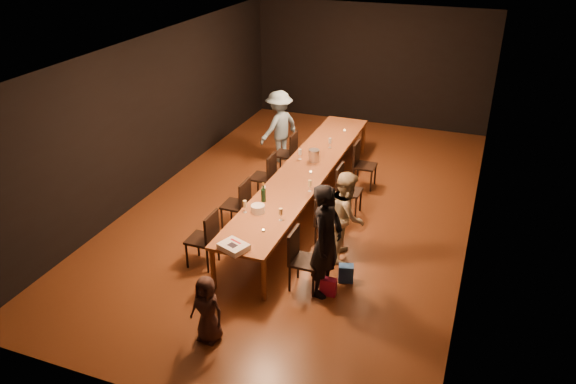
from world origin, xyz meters
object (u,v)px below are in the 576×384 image
(chair_left_1, at_px, (235,204))
(plate_stack, at_px, (258,209))
(child, at_px, (207,309))
(chair_right_1, at_px, (330,222))
(chair_left_3, at_px, (285,153))
(chair_right_2, at_px, (349,191))
(man_blue, at_px, (279,126))
(champagne_bottle, at_px, (263,192))
(table, at_px, (305,172))
(chair_left_0, at_px, (202,239))
(chair_right_0, at_px, (306,260))
(chair_left_2, at_px, (263,176))
(ice_bucket, at_px, (314,155))
(chair_right_3, at_px, (365,165))
(birthday_cake, at_px, (234,247))
(woman_birthday, at_px, (326,241))
(woman_tan, at_px, (347,216))

(chair_left_1, xyz_separation_m, plate_stack, (0.69, -0.59, 0.35))
(child, bearing_deg, chair_right_1, 79.57)
(chair_left_3, bearing_deg, chair_right_2, -125.22)
(man_blue, relative_size, champagne_bottle, 4.69)
(table, bearing_deg, chair_left_0, -109.50)
(chair_right_2, height_order, plate_stack, chair_right_2)
(chair_right_0, distance_m, chair_right_1, 1.20)
(chair_left_2, xyz_separation_m, plate_stack, (0.69, -1.79, 0.35))
(champagne_bottle, bearing_deg, chair_left_1, 160.80)
(chair_right_1, distance_m, champagne_bottle, 1.18)
(child, bearing_deg, ice_bucket, 96.37)
(chair_right_3, xyz_separation_m, birthday_cake, (-0.90, -4.10, 0.33))
(child, relative_size, birthday_cake, 2.04)
(chair_right_0, height_order, woman_birthday, woman_birthday)
(man_blue, distance_m, birthday_cake, 4.88)
(chair_right_0, xyz_separation_m, chair_left_3, (-1.70, 3.60, 0.00))
(man_blue, bearing_deg, chair_right_1, 58.68)
(chair_right_1, xyz_separation_m, chair_left_2, (-1.70, 1.20, 0.00))
(plate_stack, bearing_deg, chair_left_3, 102.98)
(chair_left_1, bearing_deg, ice_bucket, -28.51)
(chair_right_3, height_order, birthday_cake, chair_right_3)
(table, distance_m, chair_left_2, 0.88)
(chair_left_2, bearing_deg, woman_birthday, -140.07)
(woman_birthday, distance_m, ice_bucket, 3.03)
(chair_right_1, relative_size, ice_bucket, 4.06)
(chair_right_2, xyz_separation_m, ice_bucket, (-0.82, 0.42, 0.40))
(chair_left_0, xyz_separation_m, woman_tan, (2.02, 1.02, 0.27))
(chair_right_2, bearing_deg, plate_stack, -29.43)
(birthday_cake, xyz_separation_m, champagne_bottle, (-0.17, 1.48, 0.12))
(table, xyz_separation_m, birthday_cake, (-0.05, -2.90, 0.09))
(chair_right_2, bearing_deg, man_blue, -131.46)
(plate_stack, distance_m, champagne_bottle, 0.39)
(man_blue, bearing_deg, chair_left_2, 36.01)
(chair_left_2, height_order, champagne_bottle, champagne_bottle)
(chair_left_0, xyz_separation_m, chair_left_2, (0.00, 2.40, 0.00))
(man_blue, xyz_separation_m, ice_bucket, (1.26, -1.42, 0.08))
(chair_left_3, relative_size, woman_birthday, 0.54)
(ice_bucket, bearing_deg, woman_birthday, -68.31)
(child, bearing_deg, champagne_bottle, 102.30)
(woman_tan, distance_m, champagne_bottle, 1.40)
(chair_right_1, bearing_deg, chair_left_1, -90.00)
(chair_right_1, height_order, chair_right_2, same)
(chair_right_1, bearing_deg, ice_bucket, -153.24)
(chair_right_0, xyz_separation_m, woman_birthday, (0.30, 0.01, 0.39))
(chair_left_1, xyz_separation_m, chair_left_3, (0.00, 2.40, 0.00))
(woman_birthday, distance_m, man_blue, 4.85)
(woman_birthday, relative_size, woman_tan, 1.16)
(man_blue, bearing_deg, chair_right_0, 50.43)
(woman_birthday, xyz_separation_m, man_blue, (-2.38, 4.23, -0.07))
(plate_stack, bearing_deg, man_blue, 106.45)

